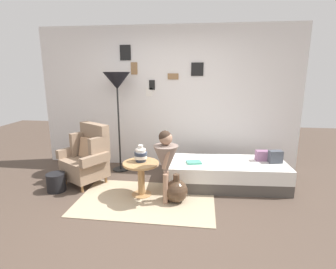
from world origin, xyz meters
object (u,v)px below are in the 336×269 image
(armchair, at_px, (88,157))
(book_on_daybed, at_px, (194,162))
(vase_striped, at_px, (141,155))
(demijohn_near, at_px, (176,191))
(magazine_basket, at_px, (56,182))
(person_child, at_px, (166,158))
(side_table, at_px, (141,172))
(floor_lamp, at_px, (117,84))
(daybed, at_px, (225,174))

(armchair, bearing_deg, book_on_daybed, 1.05)
(vase_striped, bearing_deg, demijohn_near, -19.31)
(armchair, height_order, book_on_daybed, armchair)
(magazine_basket, bearing_deg, person_child, -4.86)
(side_table, relative_size, floor_lamp, 0.30)
(side_table, height_order, vase_striped, vase_striped)
(vase_striped, height_order, book_on_daybed, vase_striped)
(daybed, height_order, demijohn_near, demijohn_near)
(daybed, height_order, floor_lamp, floor_lamp)
(armchair, xyz_separation_m, daybed, (2.22, 0.17, -0.24))
(side_table, relative_size, vase_striped, 2.13)
(demijohn_near, bearing_deg, book_on_daybed, 66.96)
(armchair, xyz_separation_m, floor_lamp, (0.35, 0.62, 1.14))
(daybed, height_order, person_child, person_child)
(side_table, height_order, magazine_basket, side_table)
(demijohn_near, bearing_deg, floor_lamp, 136.23)
(side_table, bearing_deg, magazine_basket, -178.79)
(demijohn_near, bearing_deg, magazine_basket, 176.65)
(armchair, bearing_deg, vase_striped, -17.36)
(armchair, height_order, floor_lamp, floor_lamp)
(book_on_daybed, bearing_deg, floor_lamp, 156.95)
(armchair, bearing_deg, floor_lamp, 60.80)
(magazine_basket, bearing_deg, side_table, 1.21)
(daybed, relative_size, person_child, 1.87)
(side_table, distance_m, vase_striped, 0.26)
(armchair, distance_m, daybed, 2.24)
(daybed, relative_size, magazine_basket, 6.95)
(demijohn_near, bearing_deg, daybed, 42.73)
(daybed, xyz_separation_m, book_on_daybed, (-0.49, -0.14, 0.22))
(armchair, height_order, vase_striped, armchair)
(daybed, distance_m, person_child, 1.20)
(book_on_daybed, bearing_deg, vase_striped, -156.57)
(side_table, bearing_deg, demijohn_near, -14.46)
(person_child, relative_size, demijohn_near, 2.52)
(magazine_basket, bearing_deg, demijohn_near, -3.35)
(daybed, bearing_deg, armchair, -175.61)
(person_child, distance_m, magazine_basket, 1.80)
(armchair, bearing_deg, daybed, 4.39)
(floor_lamp, bearing_deg, magazine_basket, -125.28)
(armchair, relative_size, floor_lamp, 0.54)
(armchair, xyz_separation_m, person_child, (1.36, -0.53, 0.22))
(floor_lamp, bearing_deg, daybed, -13.45)
(magazine_basket, bearing_deg, vase_striped, 3.52)
(vase_striped, distance_m, book_on_daybed, 0.86)
(daybed, xyz_separation_m, person_child, (-0.86, -0.70, 0.46))
(daybed, distance_m, floor_lamp, 2.37)
(person_child, distance_m, book_on_daybed, 0.71)
(daybed, bearing_deg, demijohn_near, -137.27)
(vase_striped, height_order, floor_lamp, floor_lamp)
(armchair, height_order, person_child, person_child)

